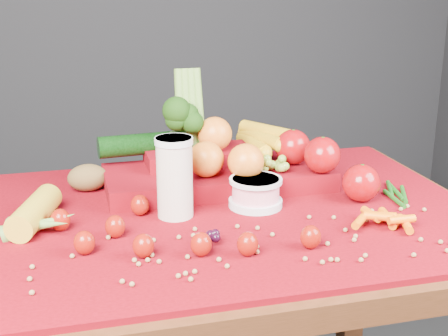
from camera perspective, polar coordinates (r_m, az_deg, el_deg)
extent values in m
cube|color=#351B0C|center=(1.34, 0.22, -5.36)|extent=(1.10, 0.80, 0.05)
cube|color=#351B0C|center=(1.77, -18.41, -13.79)|extent=(0.06, 0.06, 0.70)
cube|color=#351B0C|center=(1.94, 11.66, -10.33)|extent=(0.06, 0.06, 0.70)
cube|color=maroon|center=(1.32, 0.22, -4.13)|extent=(1.05, 0.75, 0.01)
cylinder|color=beige|center=(1.27, -4.53, -0.86)|extent=(0.07, 0.07, 0.17)
cylinder|color=silver|center=(1.25, -4.62, 2.50)|extent=(0.08, 0.08, 0.01)
cylinder|color=silver|center=(1.34, 2.89, -3.19)|extent=(0.12, 0.12, 0.02)
cylinder|color=pink|center=(1.33, 2.91, -1.92)|extent=(0.10, 0.10, 0.05)
cylinder|color=silver|center=(1.33, 2.92, -1.13)|extent=(0.11, 0.11, 0.01)
ellipsoid|color=maroon|center=(1.20, -9.92, -5.29)|extent=(0.04, 0.04, 0.04)
cone|color=#184F0E|center=(1.20, -9.98, -4.35)|extent=(0.03, 0.03, 0.01)
ellipsoid|color=maroon|center=(1.15, -12.65, -6.68)|extent=(0.04, 0.04, 0.04)
cone|color=#184F0E|center=(1.14, -12.72, -5.71)|extent=(0.03, 0.03, 0.01)
ellipsoid|color=maroon|center=(1.12, -7.38, -7.07)|extent=(0.04, 0.04, 0.04)
cone|color=#184F0E|center=(1.11, -7.43, -6.07)|extent=(0.03, 0.03, 0.01)
ellipsoid|color=maroon|center=(1.11, -2.10, -6.99)|extent=(0.04, 0.04, 0.04)
cone|color=#184F0E|center=(1.10, -2.11, -5.99)|extent=(0.03, 0.03, 0.01)
ellipsoid|color=maroon|center=(1.11, 2.17, -6.96)|extent=(0.04, 0.04, 0.04)
cone|color=#184F0E|center=(1.11, 2.19, -5.97)|extent=(0.03, 0.03, 0.01)
ellipsoid|color=maroon|center=(1.15, 7.93, -6.26)|extent=(0.04, 0.04, 0.04)
cone|color=#184F0E|center=(1.14, 7.97, -5.30)|extent=(0.03, 0.03, 0.01)
ellipsoid|color=maroon|center=(1.30, -7.70, -3.38)|extent=(0.04, 0.04, 0.04)
cone|color=#184F0E|center=(1.29, -7.74, -2.51)|extent=(0.03, 0.03, 0.01)
ellipsoid|color=maroon|center=(1.26, -14.73, -4.61)|extent=(0.04, 0.04, 0.04)
cone|color=#184F0E|center=(1.25, -14.81, -3.71)|extent=(0.03, 0.03, 0.01)
cylinder|color=gold|center=(1.29, -16.93, -3.88)|extent=(0.11, 0.19, 0.06)
ellipsoid|color=brown|center=(1.46, -12.36, -0.87)|extent=(0.09, 0.07, 0.06)
cube|color=maroon|center=(1.46, -0.55, -0.88)|extent=(0.52, 0.22, 0.04)
cube|color=maroon|center=(1.49, -1.77, 1.11)|extent=(0.28, 0.12, 0.03)
sphere|color=#8F0102|center=(1.42, 8.96, 1.18)|extent=(0.08, 0.08, 0.08)
sphere|color=#8F0102|center=(1.39, 12.44, -1.34)|extent=(0.08, 0.08, 0.08)
sphere|color=#8F0102|center=(1.48, 6.32, 1.93)|extent=(0.08, 0.08, 0.08)
sphere|color=#C65413|center=(1.38, -1.65, 0.80)|extent=(0.08, 0.08, 0.08)
sphere|color=#C65413|center=(1.36, 2.01, 0.58)|extent=(0.08, 0.08, 0.08)
sphere|color=#C65413|center=(1.46, -0.85, 3.13)|extent=(0.08, 0.08, 0.08)
cylinder|color=gold|center=(1.53, 1.97, 1.60)|extent=(0.06, 0.17, 0.04)
cylinder|color=gold|center=(1.53, 2.69, 2.19)|extent=(0.04, 0.17, 0.04)
cylinder|color=gold|center=(1.53, 3.41, 2.78)|extent=(0.07, 0.17, 0.04)
cylinder|color=gold|center=(1.53, 3.96, 3.35)|extent=(0.11, 0.17, 0.04)
cylinder|color=#3F662D|center=(1.46, -4.19, 2.43)|extent=(0.04, 0.04, 0.04)
cylinder|color=olive|center=(1.49, -4.06, 4.81)|extent=(0.03, 0.06, 0.22)
cylinder|color=olive|center=(1.49, -3.45, 4.84)|extent=(0.02, 0.06, 0.22)
cylinder|color=olive|center=(1.50, -2.85, 4.88)|extent=(0.02, 0.06, 0.22)
cylinder|color=olive|center=(1.50, -2.25, 4.92)|extent=(0.03, 0.06, 0.22)
cylinder|color=black|center=(1.49, -7.38, 2.18)|extent=(0.22, 0.07, 0.05)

